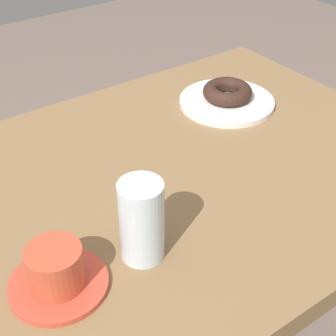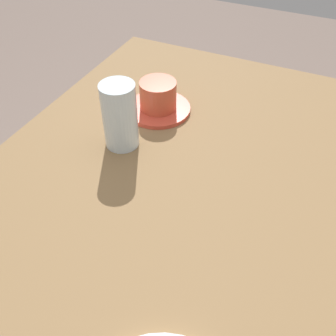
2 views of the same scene
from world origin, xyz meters
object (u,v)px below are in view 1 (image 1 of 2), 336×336
Objects in this scene: water_glass at (142,221)px; coffee_cup at (56,272)px; plate_chocolate_ring at (227,102)px; donut_chocolate_ring at (227,92)px.

water_glass reaches higher than coffee_cup.
water_glass reaches higher than plate_chocolate_ring.
water_glass is (-0.42, -0.29, 0.06)m from plate_chocolate_ring.
coffee_cup is (-0.55, -0.27, -0.00)m from donut_chocolate_ring.
coffee_cup is at bearing -153.87° from plate_chocolate_ring.
plate_chocolate_ring is 0.51m from water_glass.
donut_chocolate_ring is 0.83× the size of water_glass.
water_glass is 0.14m from coffee_cup.
plate_chocolate_ring is 0.03m from donut_chocolate_ring.
plate_chocolate_ring is at bearing 26.13° from coffee_cup.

